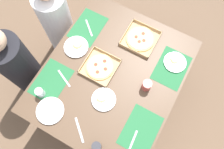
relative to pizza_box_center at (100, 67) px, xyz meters
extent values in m
plane|color=brown|center=(-0.01, -0.13, -0.74)|extent=(6.00, 6.00, 0.00)
cylinder|color=#3F3328|center=(0.62, -0.65, -0.39)|extent=(0.07, 0.07, 0.70)
cylinder|color=#3F3328|center=(-0.64, 0.40, -0.39)|extent=(0.07, 0.07, 0.70)
cylinder|color=#3F3328|center=(0.62, 0.40, -0.39)|extent=(0.07, 0.07, 0.70)
cube|color=brown|center=(-0.01, -0.13, -0.03)|extent=(1.38, 1.16, 0.03)
cube|color=#236638|center=(-0.32, -0.56, -0.01)|extent=(0.36, 0.26, 0.00)
cube|color=#236638|center=(0.30, -0.56, -0.01)|extent=(0.36, 0.26, 0.00)
cube|color=#236638|center=(-0.32, 0.31, -0.01)|extent=(0.36, 0.26, 0.00)
cube|color=#236638|center=(0.30, 0.31, -0.01)|extent=(0.36, 0.26, 0.00)
cube|color=tan|center=(0.00, 0.00, -0.01)|extent=(0.29, 0.29, 0.01)
cube|color=tan|center=(-0.14, 0.00, 0.01)|extent=(0.01, 0.29, 0.03)
cube|color=tan|center=(0.14, 0.00, 0.01)|extent=(0.01, 0.29, 0.03)
cube|color=tan|center=(0.00, -0.14, 0.01)|extent=(0.29, 0.01, 0.03)
cube|color=tan|center=(0.00, 0.14, 0.01)|extent=(0.29, 0.01, 0.03)
cylinder|color=#E0B76B|center=(0.00, 0.00, 0.00)|extent=(0.25, 0.25, 0.01)
cylinder|color=#EFD67F|center=(0.00, 0.00, 0.01)|extent=(0.23, 0.23, 0.00)
cylinder|color=red|center=(0.06, -0.01, 0.01)|extent=(0.03, 0.03, 0.00)
cylinder|color=red|center=(0.00, 0.04, 0.01)|extent=(0.03, 0.03, 0.00)
cylinder|color=red|center=(-0.06, -0.01, 0.01)|extent=(0.03, 0.03, 0.00)
cylinder|color=red|center=(0.00, -0.06, 0.01)|extent=(0.03, 0.03, 0.00)
cube|color=tan|center=(0.42, -0.19, -0.01)|extent=(0.30, 0.30, 0.01)
cube|color=tan|center=(0.28, -0.19, 0.01)|extent=(0.01, 0.30, 0.03)
cube|color=tan|center=(0.57, -0.19, 0.01)|extent=(0.01, 0.30, 0.03)
cube|color=tan|center=(0.42, -0.34, 0.01)|extent=(0.30, 0.01, 0.03)
cube|color=tan|center=(0.42, -0.04, 0.01)|extent=(0.30, 0.01, 0.03)
cylinder|color=#E0B76B|center=(0.42, -0.19, 0.00)|extent=(0.27, 0.27, 0.01)
cylinder|color=#EFD67F|center=(0.42, -0.19, 0.01)|extent=(0.24, 0.24, 0.00)
cylinder|color=red|center=(0.48, -0.19, 0.01)|extent=(0.03, 0.03, 0.00)
cylinder|color=red|center=(0.42, -0.15, 0.01)|extent=(0.03, 0.03, 0.00)
cylinder|color=red|center=(0.39, -0.19, 0.01)|extent=(0.03, 0.03, 0.00)
cylinder|color=red|center=(0.42, -0.23, 0.01)|extent=(0.03, 0.03, 0.00)
cylinder|color=white|center=(-0.24, -0.18, -0.01)|extent=(0.20, 0.20, 0.01)
cylinder|color=white|center=(-0.24, -0.18, 0.00)|extent=(0.21, 0.21, 0.01)
cylinder|color=#E0B76B|center=(-0.24, -0.15, 0.01)|extent=(0.08, 0.08, 0.01)
cylinder|color=#EFD67F|center=(-0.24, -0.15, 0.01)|extent=(0.07, 0.07, 0.00)
cylinder|color=white|center=(0.36, -0.56, -0.01)|extent=(0.19, 0.19, 0.01)
cylinder|color=white|center=(0.36, -0.56, 0.00)|extent=(0.20, 0.20, 0.01)
cylinder|color=#E0B76B|center=(0.38, -0.55, 0.01)|extent=(0.08, 0.08, 0.01)
cylinder|color=#EFD67F|center=(0.38, -0.55, 0.01)|extent=(0.07, 0.07, 0.00)
cylinder|color=white|center=(0.06, 0.29, -0.01)|extent=(0.22, 0.22, 0.01)
cylinder|color=white|center=(0.06, 0.29, 0.00)|extent=(0.22, 0.22, 0.01)
cylinder|color=#E0B76B|center=(0.09, 0.29, 0.01)|extent=(0.09, 0.09, 0.01)
cylinder|color=#EFD67F|center=(0.09, 0.29, 0.01)|extent=(0.08, 0.08, 0.00)
cylinder|color=white|center=(-0.54, 0.16, -0.01)|extent=(0.22, 0.22, 0.01)
cylinder|color=white|center=(-0.54, 0.16, 0.00)|extent=(0.23, 0.23, 0.01)
cylinder|color=#BF4742|center=(0.03, -0.44, 0.04)|extent=(0.08, 0.08, 0.10)
cylinder|color=silver|center=(-0.45, 0.31, 0.03)|extent=(0.07, 0.07, 0.09)
cylinder|color=#333338|center=(-0.60, -0.32, 0.04)|extent=(0.07, 0.07, 0.10)
cube|color=#B7B7BC|center=(-0.43, -0.54, -0.01)|extent=(0.19, 0.03, 0.00)
cube|color=#B7B7BC|center=(-0.55, -0.13, -0.01)|extent=(0.15, 0.17, 0.00)
cube|color=#B7B7BC|center=(0.30, 0.29, -0.01)|extent=(0.14, 0.15, 0.00)
cube|color=#B7B7BC|center=(-0.24, 0.22, -0.01)|extent=(0.09, 0.18, 0.00)
cylinder|color=black|center=(-0.32, 0.72, -0.24)|extent=(0.32, 0.32, 0.99)
cylinder|color=white|center=(0.30, 0.72, -0.28)|extent=(0.32, 0.32, 0.91)
camera|label=1|loc=(-0.60, -0.45, 1.83)|focal=35.88mm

